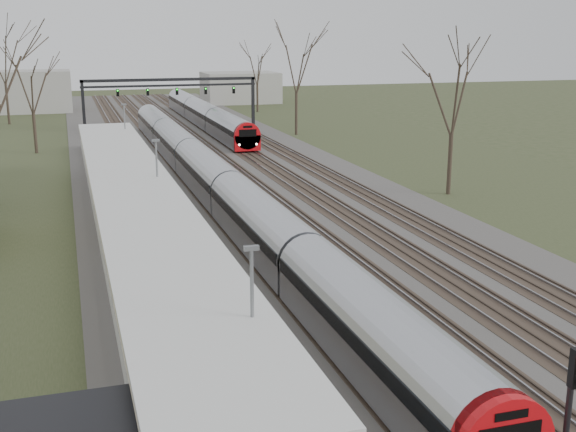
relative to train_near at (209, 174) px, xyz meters
The scene contains 8 objects.
track_bed 8.39m from the train_near, 70.47° to the left, with size 24.00×160.00×0.22m.
platform 11.75m from the train_near, 124.01° to the right, with size 3.50×69.00×1.00m, color #9E9B93.
canopy 15.85m from the train_near, 114.73° to the right, with size 4.10×50.00×3.11m.
signal_gantry 38.04m from the train_near, 85.77° to the left, with size 21.00×0.59×6.08m.
tree_east_far 18.25m from the train_near, 17.51° to the right, with size 5.00×5.00×10.30m.
train_near is the anchor object (origin of this frame).
train_far 39.46m from the train_near, 79.78° to the left, with size 2.62×45.21×3.05m.
signal_post 37.37m from the train_near, 87.31° to the right, with size 0.35×0.45×4.10m.
Camera 1 is at (-12.01, -3.26, 11.38)m, focal length 45.00 mm.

